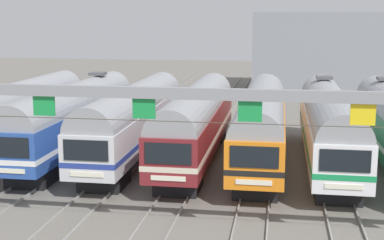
% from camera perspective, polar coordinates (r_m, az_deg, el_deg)
% --- Properties ---
extents(ground_plane, '(160.00, 160.00, 0.00)m').
position_cam_1_polar(ground_plane, '(35.52, 0.47, -4.19)').
color(ground_plane, slate).
extents(track_bed, '(26.09, 70.00, 0.15)m').
position_cam_1_polar(track_bed, '(51.99, 3.31, 0.67)').
color(track_bed, gray).
rests_on(track_bed, ground).
extents(commuter_train_stainless, '(2.88, 18.06, 4.77)m').
position_cam_1_polar(commuter_train_stainless, '(38.70, -17.82, 0.60)').
color(commuter_train_stainless, '#B2B5BA').
rests_on(commuter_train_stainless, ground).
extents(commuter_train_blue, '(2.88, 18.06, 5.05)m').
position_cam_1_polar(commuter_train_blue, '(37.04, -12.16, 0.45)').
color(commuter_train_blue, '#284C9E').
rests_on(commuter_train_blue, ground).
extents(commuter_train_silver, '(2.88, 18.06, 4.77)m').
position_cam_1_polar(commuter_train_silver, '(35.76, -6.03, 0.26)').
color(commuter_train_silver, silver).
rests_on(commuter_train_silver, ground).
extents(commuter_train_maroon, '(2.88, 18.06, 4.77)m').
position_cam_1_polar(commuter_train_maroon, '(34.92, 0.48, 0.07)').
color(commuter_train_maroon, maroon).
rests_on(commuter_train_maroon, ground).
extents(commuter_train_orange, '(2.88, 18.06, 4.77)m').
position_cam_1_polar(commuter_train_orange, '(34.55, 7.21, -0.13)').
color(commuter_train_orange, orange).
rests_on(commuter_train_orange, ground).
extents(commuter_train_white, '(2.88, 18.06, 5.05)m').
position_cam_1_polar(commuter_train_white, '(34.66, 13.99, -0.33)').
color(commuter_train_white, white).
rests_on(commuter_train_white, ground).
extents(catenary_gantry, '(29.82, 0.44, 6.97)m').
position_cam_1_polar(catenary_gantry, '(21.40, -4.99, 0.69)').
color(catenary_gantry, gray).
rests_on(catenary_gantry, ground).
extents(maintenance_building, '(18.71, 10.00, 9.61)m').
position_cam_1_polar(maintenance_building, '(71.81, 13.98, 6.96)').
color(maintenance_building, gray).
rests_on(maintenance_building, ground).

